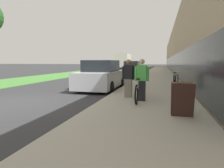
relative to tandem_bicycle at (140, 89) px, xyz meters
The scene contains 14 objects.
ground_plane 4.81m from the tandem_bicycle, 162.27° to the right, with size 220.00×220.00×0.00m, color #303033.
sidewalk_slab 19.55m from the tandem_bicycle, 88.96° to the left, with size 3.54×70.00×0.12m.
storefront_facade 28.59m from the tandem_bicycle, 75.43° to the left, with size 10.01×70.00×6.49m.
lawn_strip 25.75m from the tandem_bicycle, 113.90° to the left, with size 4.66×70.00×0.03m.
tandem_bicycle is the anchor object (origin of this frame).
person_rider 0.56m from the tandem_bicycle, 75.41° to the right, with size 0.52×0.21×1.54m.
person_bystander 0.67m from the tandem_bicycle, 154.83° to the left, with size 0.52×0.20×1.53m.
bike_rack_hoop 3.46m from the tandem_bicycle, 62.31° to the left, with size 0.05×0.60×0.84m.
cruiser_bike_nearest 4.22m from the tandem_bicycle, 69.09° to the left, with size 0.52×1.75×0.88m.
sandwich_board_sign 2.58m from the tandem_bicycle, 58.24° to the right, with size 0.56×0.56×0.90m.
parked_sedan_curbside 4.10m from the tandem_bicycle, 128.49° to the left, with size 1.98×4.46×1.64m.
vintage_roadster_curbside 10.00m from the tandem_bicycle, 104.17° to the left, with size 1.83×4.29×1.04m.
parked_sedan_far 15.71m from the tandem_bicycle, 99.56° to the left, with size 1.92×4.44×1.62m.
moving_truck 30.33m from the tandem_bicycle, 102.02° to the left, with size 2.37×6.16×2.98m.
Camera 1 is at (5.38, -6.24, 1.57)m, focal length 32.00 mm.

